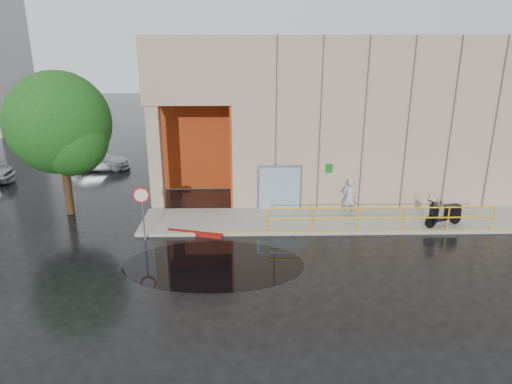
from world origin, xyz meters
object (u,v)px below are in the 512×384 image
(tree_near, at_px, (62,127))
(scooter, at_px, (445,208))
(person, at_px, (350,197))
(stop_sign, at_px, (142,201))
(red_curb, at_px, (195,234))
(car_c, at_px, (96,160))

(tree_near, bearing_deg, scooter, -7.36)
(person, bearing_deg, scooter, 161.80)
(scooter, distance_m, stop_sign, 12.69)
(scooter, bearing_deg, red_curb, 163.87)
(car_c, relative_size, tree_near, 0.63)
(tree_near, bearing_deg, stop_sign, -37.99)
(stop_sign, relative_size, tree_near, 0.35)
(scooter, bearing_deg, tree_near, 153.83)
(stop_sign, bearing_deg, car_c, 130.24)
(stop_sign, xyz_separation_m, tree_near, (-3.99, 3.12, 2.41))
(scooter, height_order, red_curb, scooter)
(red_curb, bearing_deg, person, 14.62)
(stop_sign, distance_m, car_c, 12.33)
(person, relative_size, red_curb, 0.73)
(car_c, distance_m, tree_near, 8.78)
(red_curb, relative_size, car_c, 0.58)
(scooter, distance_m, car_c, 20.61)
(stop_sign, xyz_separation_m, car_c, (-5.34, 11.05, -1.11))
(car_c, bearing_deg, tree_near, -176.42)
(scooter, distance_m, red_curb, 10.71)
(scooter, bearing_deg, person, 142.67)
(person, relative_size, stop_sign, 0.76)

